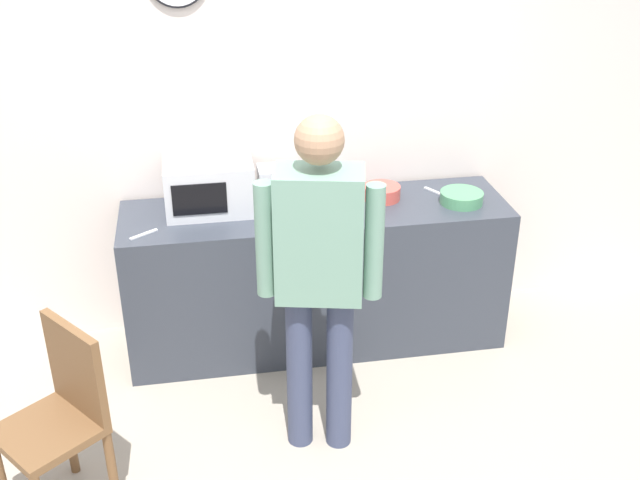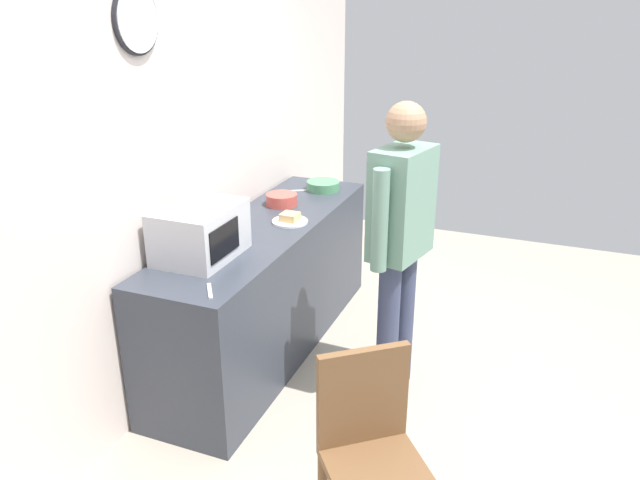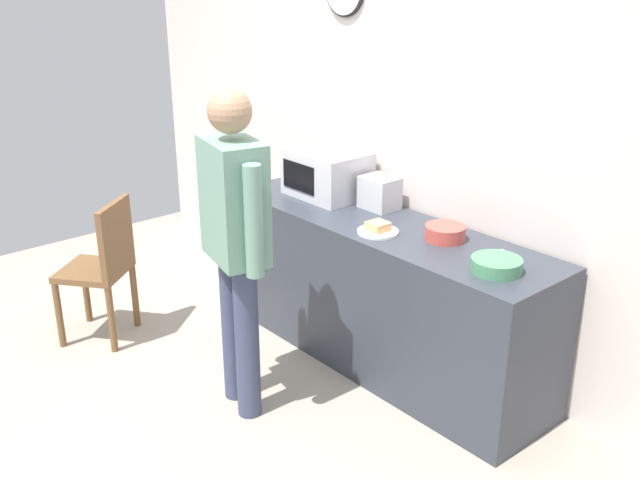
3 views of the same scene
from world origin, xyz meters
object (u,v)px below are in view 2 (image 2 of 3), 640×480
object	(u,v)px
cereal_bowl	(323,186)
spoon_utensil	(210,291)
person_standing	(400,231)
salad_bowl	(282,200)
toaster	(224,217)
wooden_chair	(370,449)
microwave	(200,232)
fork_utensil	(297,191)
sandwich_plate	(290,220)

from	to	relation	value
cereal_bowl	spoon_utensil	bearing A→B (deg)	-176.67
spoon_utensil	person_standing	size ratio (longest dim) A/B	0.10
salad_bowl	toaster	size ratio (longest dim) A/B	1.01
person_standing	wooden_chair	xyz separation A→B (m)	(-1.21, -0.21, -0.52)
microwave	cereal_bowl	xyz separation A→B (m)	(1.46, -0.17, -0.12)
wooden_chair	fork_utensil	bearing A→B (deg)	30.80
sandwich_plate	person_standing	bearing A→B (deg)	-106.59
toaster	spoon_utensil	distance (m)	0.86
fork_utensil	toaster	bearing A→B (deg)	175.76
sandwich_plate	cereal_bowl	size ratio (longest dim) A/B	0.93
cereal_bowl	spoon_utensil	size ratio (longest dim) A/B	1.49
salad_bowl	cereal_bowl	bearing A→B (deg)	-17.52
fork_utensil	wooden_chair	bearing A→B (deg)	-149.20
toaster	fork_utensil	size ratio (longest dim) A/B	1.29
person_standing	salad_bowl	bearing A→B (deg)	61.25
salad_bowl	cereal_bowl	size ratio (longest dim) A/B	0.88
fork_utensil	wooden_chair	world-z (taller)	wooden_chair
person_standing	wooden_chair	size ratio (longest dim) A/B	1.89
cereal_bowl	spoon_utensil	xyz separation A→B (m)	(-1.84, -0.11, -0.03)
fork_utensil	cereal_bowl	bearing A→B (deg)	-59.71
cereal_bowl	fork_utensil	xyz separation A→B (m)	(-0.10, 0.18, -0.03)
cereal_bowl	fork_utensil	size ratio (longest dim) A/B	1.49
wooden_chair	sandwich_plate	bearing A→B (deg)	35.02
sandwich_plate	spoon_utensil	xyz separation A→B (m)	(-1.07, -0.04, -0.02)
person_standing	spoon_utensil	bearing A→B (deg)	137.80
microwave	fork_utensil	world-z (taller)	microwave
fork_utensil	microwave	bearing A→B (deg)	-179.70
sandwich_plate	fork_utensil	size ratio (longest dim) A/B	1.39
sandwich_plate	toaster	xyz separation A→B (m)	(-0.30, 0.31, 0.08)
microwave	spoon_utensil	world-z (taller)	microwave
cereal_bowl	wooden_chair	distance (m)	2.49
toaster	microwave	bearing A→B (deg)	-168.97
wooden_chair	spoon_utensil	bearing A→B (deg)	69.01
person_standing	cereal_bowl	bearing A→B (deg)	40.83
sandwich_plate	wooden_chair	bearing A→B (deg)	-144.98
person_standing	wooden_chair	distance (m)	1.33
salad_bowl	cereal_bowl	distance (m)	0.47
toaster	wooden_chair	size ratio (longest dim) A/B	0.23
sandwich_plate	salad_bowl	distance (m)	0.38
toaster	spoon_utensil	bearing A→B (deg)	-155.32
sandwich_plate	fork_utensil	xyz separation A→B (m)	(0.66, 0.24, -0.02)
salad_bowl	toaster	world-z (taller)	toaster
salad_bowl	person_standing	distance (m)	1.15
sandwich_plate	salad_bowl	bearing A→B (deg)	33.24
toaster	fork_utensil	xyz separation A→B (m)	(0.96, -0.07, -0.10)
sandwich_plate	wooden_chair	size ratio (longest dim) A/B	0.25
microwave	person_standing	world-z (taller)	person_standing
microwave	toaster	size ratio (longest dim) A/B	2.27
microwave	cereal_bowl	world-z (taller)	microwave
toaster	cereal_bowl	bearing A→B (deg)	-13.16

